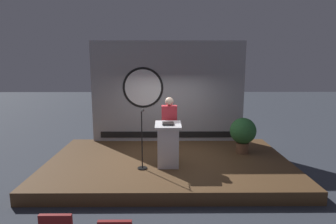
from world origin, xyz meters
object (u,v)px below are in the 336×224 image
(microphone_stand, at_px, (142,148))
(podium, at_px, (168,145))
(speaker_person, at_px, (169,128))
(potted_plant, at_px, (243,132))

(microphone_stand, bearing_deg, podium, 7.85)
(speaker_person, xyz_separation_m, potted_plant, (2.11, 0.59, -0.26))
(potted_plant, bearing_deg, microphone_stand, -157.40)
(potted_plant, bearing_deg, speaker_person, -164.39)
(podium, height_order, microphone_stand, microphone_stand)
(speaker_person, height_order, potted_plant, speaker_person)
(speaker_person, distance_m, potted_plant, 2.21)
(microphone_stand, bearing_deg, speaker_person, 40.33)
(podium, relative_size, speaker_person, 0.67)
(podium, height_order, potted_plant, podium)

